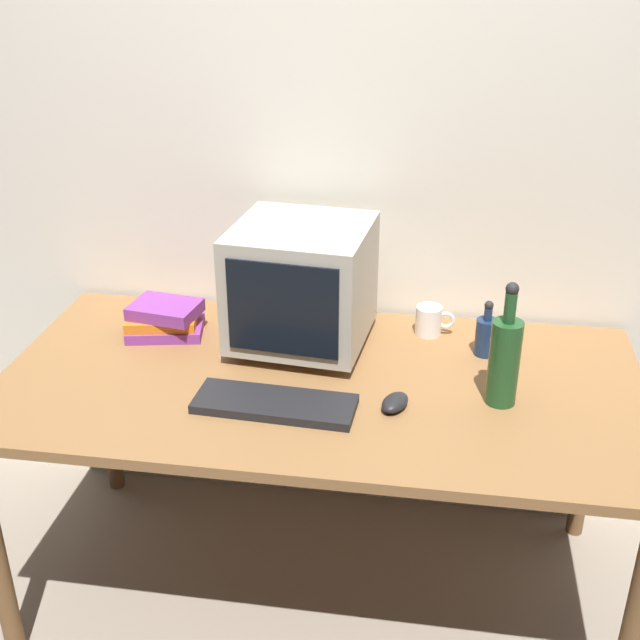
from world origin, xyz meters
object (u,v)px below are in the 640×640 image
Objects in this scene: mug at (430,320)px; computer_mouse at (395,402)px; bottle_tall at (504,359)px; bottle_short at (486,335)px; book_stack at (165,319)px; keyboard at (275,404)px; crt_monitor at (302,285)px.

computer_mouse is at bearing -99.29° from mug.
mug is at bearing 118.30° from bottle_tall.
bottle_tall is 0.27m from bottle_short.
book_stack is (-0.73, 0.32, 0.03)m from computer_mouse.
book_stack is at bearing 141.94° from keyboard.
book_stack reaches higher than keyboard.
book_stack is (-1.00, 0.24, -0.08)m from bottle_tall.
crt_monitor is 3.50× the size of mug.
computer_mouse is 0.45m from mug.
crt_monitor is 2.45× the size of bottle_short.
bottle_tall is at bearing 14.90° from keyboard.
mug reaches higher than computer_mouse.
mug is (0.37, 0.12, -0.15)m from crt_monitor.
mug reaches higher than keyboard.
keyboard is at bearing -127.87° from mug.
bottle_tall is at bearing -82.71° from bottle_short.
crt_monitor reaches higher than book_stack.
bottle_short is 0.20m from mug.
bottle_short is 0.97m from book_stack.
computer_mouse is 0.29× the size of bottle_tall.
computer_mouse is 0.39× the size of book_stack.
bottle_tall reaches higher than book_stack.
mug is (0.38, 0.49, 0.03)m from keyboard.
bottle_short is (0.24, 0.34, 0.04)m from computer_mouse.
bottle_tall reaches higher than keyboard.
mug is (-0.17, 0.11, -0.02)m from bottle_short.
bottle_tall is at bearing 36.92° from computer_mouse.
book_stack is (-0.42, 0.37, 0.04)m from keyboard.
mug is at bearing 8.84° from book_stack.
book_stack reaches higher than computer_mouse.
book_stack is 0.81m from mug.
keyboard is (-0.01, -0.37, -0.18)m from crt_monitor.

